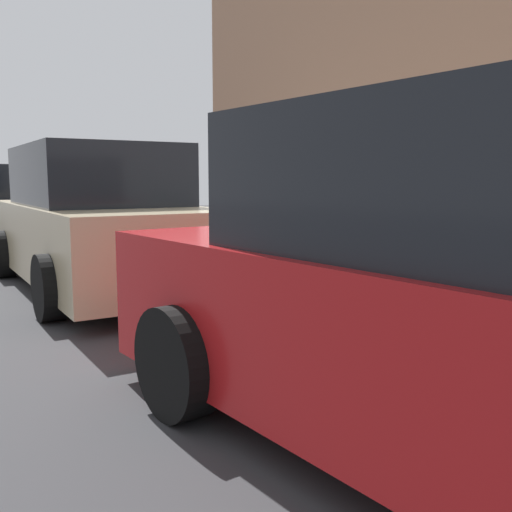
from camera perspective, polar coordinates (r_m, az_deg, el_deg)
The scene contains 14 objects.
ground_plane at distance 7.82m, azimuth -1.55°, elevation -2.17°, with size 40.00×40.00×0.00m, color #333335.
sidewalk_curb at distance 9.37m, azimuth 11.48°, elevation -0.26°, with size 18.00×5.00×0.14m, color #9E9B93.
suitcase_black_1 at distance 5.80m, azimuth 21.86°, elevation -2.01°, with size 0.48×0.26×0.84m.
suitcase_navy_2 at distance 6.07m, azimuth 17.74°, elevation -1.03°, with size 0.35×0.22×0.89m.
suitcase_teal_3 at distance 6.32m, azimuth 13.66°, elevation -0.51°, with size 0.46×0.25×0.87m.
suitcase_maroon_4 at distance 6.76m, azimuth 10.43°, elevation -0.01°, with size 0.49×0.25×0.67m.
suitcase_olive_5 at distance 7.13m, azimuth 7.28°, elevation 0.78°, with size 0.40×0.20×0.98m.
suitcase_red_6 at distance 7.56m, azimuth 4.67°, elevation 1.06°, with size 0.50×0.25×0.98m.
suitcase_silver_7 at distance 7.97m, azimuth 2.00°, elevation 1.80°, with size 0.42×0.27×1.02m.
fire_hydrant at distance 8.66m, azimuth -1.03°, elevation 2.63°, with size 0.39×0.21×0.83m.
bollard_post at distance 9.00m, azimuth -3.53°, elevation 2.31°, with size 0.14×0.14×0.72m, color #333338.
parked_car_red_0 at distance 2.78m, azimuth 22.61°, elevation -4.43°, with size 4.43×2.12×1.66m.
parked_car_beige_1 at distance 7.25m, azimuth -15.45°, elevation 3.16°, with size 4.68×2.14×1.72m.
parked_car_charcoal_2 at distance 12.98m, azimuth -23.80°, elevation 4.43°, with size 4.42×2.17×1.61m.
Camera 1 is at (-6.51, 4.12, 1.32)m, focal length 40.32 mm.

